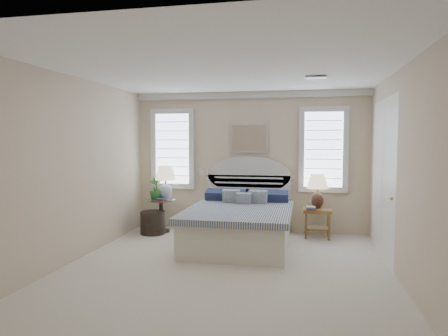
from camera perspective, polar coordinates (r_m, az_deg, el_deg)
floor at (r=5.59m, az=-0.03°, el=-14.51°), size 4.50×5.00×0.01m
ceiling at (r=5.38m, az=-0.03°, el=13.89°), size 4.50×5.00×0.01m
wall_back at (r=7.78m, az=3.62°, el=0.86°), size 4.50×0.02×2.70m
wall_left at (r=6.17m, az=-20.97°, el=-0.21°), size 0.02×5.00×2.70m
wall_right at (r=5.35m, az=24.31°, el=-0.91°), size 0.02×5.00×2.70m
crown_molding at (r=7.78m, az=3.62°, el=10.38°), size 4.50×0.08×0.12m
hvac_vent at (r=6.07m, az=12.99°, el=12.48°), size 0.30×0.20×0.02m
switch_plate at (r=7.96m, az=-3.19°, el=-0.51°), size 0.08×0.01×0.12m
window_left at (r=8.11m, az=-7.32°, el=2.73°), size 0.90×0.06×1.60m
window_right at (r=7.69m, az=14.01°, el=2.58°), size 0.90×0.06×1.60m
painting at (r=7.73m, az=3.59°, el=4.33°), size 0.74×0.04×0.58m
closet_door at (r=6.53m, az=21.76°, el=-1.34°), size 0.02×1.80×2.40m
bed at (r=6.88m, az=2.40°, el=-7.66°), size 1.72×2.28×1.47m
side_table_left at (r=7.86m, az=-8.95°, el=-6.23°), size 0.56×0.56×0.63m
nightstand_right at (r=7.48m, az=13.20°, el=-6.81°), size 0.50×0.40×0.53m
floor_pot at (r=7.75m, az=-10.13°, el=-7.68°), size 0.60×0.60×0.43m
lamp_left at (r=7.77m, az=-8.35°, el=-1.52°), size 0.53×0.53×0.66m
lamp_right at (r=7.50m, az=13.21°, el=-2.67°), size 0.42×0.42×0.64m
potted_plant at (r=7.79m, az=-9.71°, el=-2.87°), size 0.28×0.28×0.44m
books_left at (r=7.67m, az=-9.08°, el=-4.48°), size 0.16×0.12×0.04m
books_right at (r=7.30m, az=12.29°, el=-5.65°), size 0.18×0.13×0.07m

